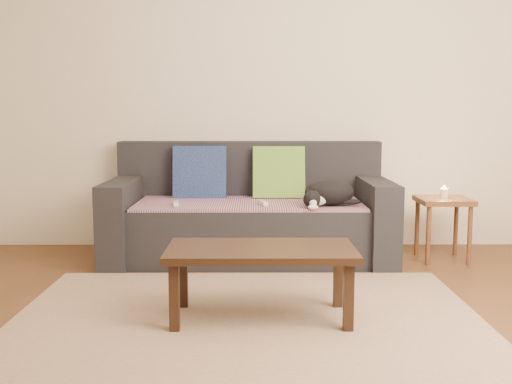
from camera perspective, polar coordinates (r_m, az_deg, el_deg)
ground at (r=3.12m, az=-0.86°, el=-12.97°), size 4.50×4.50×0.00m
back_wall at (r=4.93m, az=-0.62°, el=9.90°), size 4.50×0.04×2.60m
sofa at (r=4.57m, az=-0.65°, el=-2.39°), size 2.10×0.94×0.87m
throw_blanket at (r=4.45m, az=-0.66°, el=-1.06°), size 1.66×0.74×0.02m
cushion_navy at (r=4.71m, az=-5.36°, el=1.82°), size 0.41×0.16×0.42m
cushion_green at (r=4.69m, az=2.18°, el=1.82°), size 0.40×0.20×0.42m
cat at (r=4.29m, az=6.86°, el=-0.12°), size 0.43×0.37×0.19m
wii_remote_a at (r=4.30m, az=-7.63°, el=-1.10°), size 0.06×0.15×0.03m
wii_remote_b at (r=4.29m, az=0.71°, el=-1.05°), size 0.07×0.15×0.03m
side_table at (r=4.67m, az=17.42°, el=-1.55°), size 0.38×0.38×0.47m
candle at (r=4.65m, az=17.47°, el=-0.09°), size 0.06×0.06×0.09m
rug at (r=3.26m, az=-0.83°, el=-11.96°), size 2.50×1.80×0.01m
coffee_table at (r=3.16m, az=0.49°, el=-6.17°), size 0.99×0.49×0.39m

